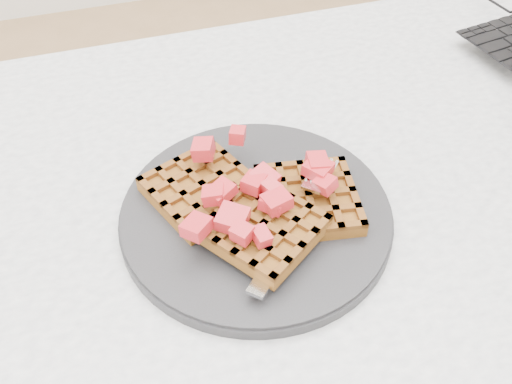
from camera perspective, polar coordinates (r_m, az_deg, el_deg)
The scene contains 5 objects.
table at distance 0.68m, azimuth 9.64°, elevation -8.55°, with size 1.20×0.80×0.75m.
plate at distance 0.56m, azimuth 0.00°, elevation -2.26°, with size 0.27×0.27×0.02m, color black.
waffles at distance 0.55m, azimuth 0.14°, elevation -1.19°, with size 0.21×0.20×0.03m.
strawberry_pile at distance 0.53m, azimuth -0.00°, elevation 1.05°, with size 0.15×0.15×0.02m, color #A90915, non-canonical shape.
fork at distance 0.54m, azimuth 4.38°, elevation -2.87°, with size 0.02×0.18×0.02m, color silver, non-canonical shape.
Camera 1 is at (-0.22, -0.34, 1.18)m, focal length 40.00 mm.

